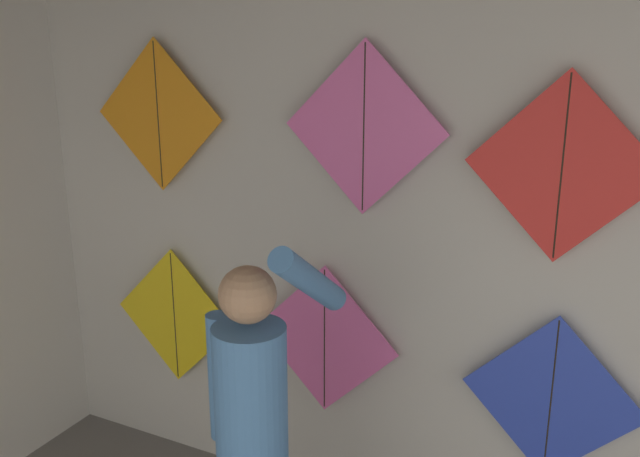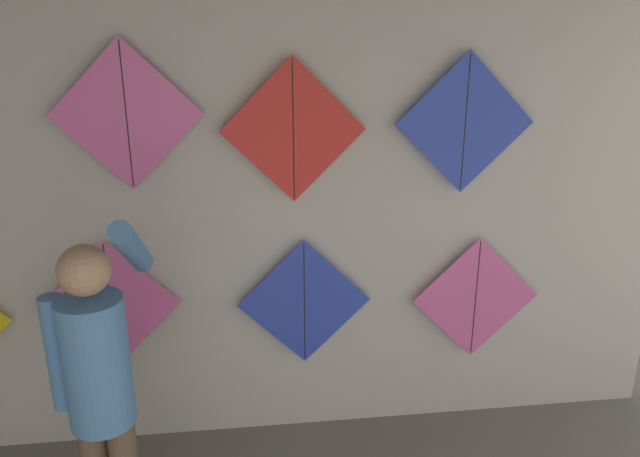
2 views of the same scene
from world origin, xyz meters
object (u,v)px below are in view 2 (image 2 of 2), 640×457
kite_2 (304,302)px  kite_7 (465,123)px  kite_1 (111,306)px  kite_3 (475,298)px  shopkeeper (100,384)px  kite_6 (293,130)px  kite_5 (126,115)px

kite_2 → kite_7: size_ratio=1.00×
kite_1 → kite_3: size_ratio=1.00×
kite_2 → kite_7: kite_7 is taller
kite_2 → kite_3: (1.04, 0.00, -0.03)m
shopkeeper → kite_6: bearing=57.8°
kite_1 → kite_7: bearing=0.0°
kite_1 → kite_6: bearing=0.0°
shopkeeper → kite_5: kite_5 is taller
kite_1 → kite_5: bearing=0.0°
kite_2 → kite_5: size_ratio=1.00×
kite_3 → kite_1: bearing=180.0°
shopkeeper → kite_7: kite_7 is taller
kite_2 → kite_5: 1.43m
shopkeeper → kite_2: (0.97, 0.87, -0.09)m
kite_5 → kite_7: size_ratio=1.00×
shopkeeper → kite_5: (0.07, 0.87, 1.02)m
shopkeeper → kite_5: 1.34m
kite_3 → kite_7: 1.08m
kite_3 → kite_7: kite_7 is taller
shopkeeper → kite_2: shopkeeper is taller
kite_1 → kite_6: (1.05, 0.00, 0.97)m
kite_1 → kite_3: (2.14, 0.00, -0.08)m
kite_1 → kite_5: size_ratio=1.00×
kite_5 → kite_7: bearing=0.0°
kite_7 → kite_5: bearing=180.0°
kite_1 → kite_7: size_ratio=1.00×
shopkeeper → kite_1: (-0.12, 0.87, -0.04)m
shopkeeper → kite_3: 2.20m
kite_2 → kite_5: bearing=180.0°
shopkeeper → kite_7: size_ratio=2.20×
kite_6 → kite_7: size_ratio=1.00×
kite_5 → kite_6: 0.86m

